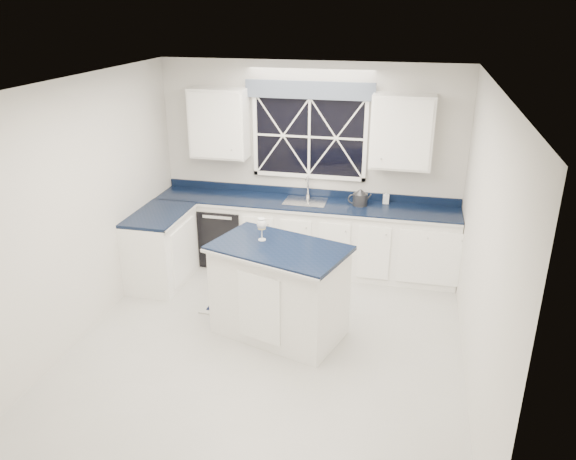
% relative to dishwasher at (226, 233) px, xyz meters
% --- Properties ---
extents(ground, '(4.50, 4.50, 0.00)m').
position_rel_dishwasher_xyz_m(ground, '(1.10, -1.95, -0.41)').
color(ground, '#AAAAA5').
rests_on(ground, ground).
extents(back_wall, '(4.00, 0.10, 2.70)m').
position_rel_dishwasher_xyz_m(back_wall, '(1.10, 0.30, 0.94)').
color(back_wall, silver).
rests_on(back_wall, ground).
extents(base_cabinets, '(3.99, 1.60, 0.90)m').
position_rel_dishwasher_xyz_m(base_cabinets, '(0.77, -0.17, 0.04)').
color(base_cabinets, white).
rests_on(base_cabinets, ground).
extents(countertop, '(3.98, 0.64, 0.04)m').
position_rel_dishwasher_xyz_m(countertop, '(1.10, 0.00, 0.51)').
color(countertop, black).
rests_on(countertop, base_cabinets).
extents(dishwasher, '(0.60, 0.58, 0.82)m').
position_rel_dishwasher_xyz_m(dishwasher, '(0.00, 0.00, 0.00)').
color(dishwasher, black).
rests_on(dishwasher, ground).
extents(window, '(1.65, 0.09, 1.26)m').
position_rel_dishwasher_xyz_m(window, '(1.10, 0.25, 1.42)').
color(window, black).
rests_on(window, ground).
extents(upper_cabinets, '(3.10, 0.34, 0.90)m').
position_rel_dishwasher_xyz_m(upper_cabinets, '(1.10, 0.13, 1.49)').
color(upper_cabinets, white).
rests_on(upper_cabinets, ground).
extents(faucet, '(0.05, 0.20, 0.30)m').
position_rel_dishwasher_xyz_m(faucet, '(1.10, 0.19, 0.69)').
color(faucet, silver).
rests_on(faucet, countertop).
extents(island, '(1.56, 1.21, 1.03)m').
position_rel_dishwasher_xyz_m(island, '(1.16, -1.65, 0.11)').
color(island, white).
rests_on(island, ground).
extents(rug, '(1.32, 0.83, 0.02)m').
position_rel_dishwasher_xyz_m(rug, '(0.80, -1.11, -0.40)').
color(rug, '#AFAFAA').
rests_on(rug, ground).
extents(kettle, '(0.30, 0.24, 0.22)m').
position_rel_dishwasher_xyz_m(kettle, '(1.81, 0.05, 0.63)').
color(kettle, '#303133').
rests_on(kettle, countertop).
extents(wine_glass, '(0.10, 0.10, 0.24)m').
position_rel_dishwasher_xyz_m(wine_glass, '(0.94, -1.53, 0.79)').
color(wine_glass, silver).
rests_on(wine_glass, island).
extents(soap_bottle, '(0.08, 0.08, 0.17)m').
position_rel_dishwasher_xyz_m(soap_bottle, '(2.13, 0.20, 0.62)').
color(soap_bottle, silver).
rests_on(soap_bottle, countertop).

